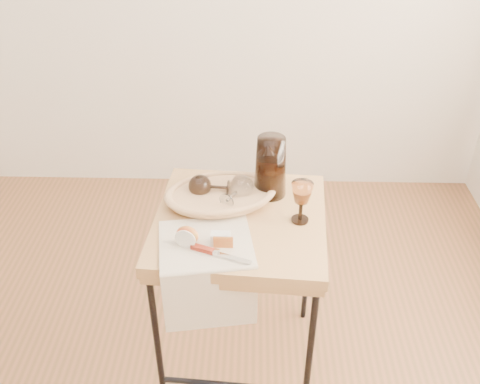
# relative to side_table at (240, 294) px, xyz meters

# --- Properties ---
(side_table) EXTENTS (0.64, 0.64, 0.76)m
(side_table) POSITION_rel_side_table_xyz_m (0.00, 0.00, 0.00)
(side_table) COLOR brown
(side_table) RESTS_ON floor
(tea_towel) EXTENTS (0.35, 0.32, 0.01)m
(tea_towel) POSITION_rel_side_table_xyz_m (-0.11, -0.15, 0.39)
(tea_towel) COLOR beige
(tea_towel) RESTS_ON side_table
(bread_basket) EXTENTS (0.41, 0.33, 0.05)m
(bread_basket) POSITION_rel_side_table_xyz_m (-0.07, 0.09, 0.41)
(bread_basket) COLOR #976F4F
(bread_basket) RESTS_ON side_table
(goblet_lying_a) EXTENTS (0.15, 0.10, 0.08)m
(goblet_lying_a) POSITION_rel_side_table_xyz_m (-0.11, 0.11, 0.44)
(goblet_lying_a) COLOR #35271D
(goblet_lying_a) RESTS_ON bread_basket
(goblet_lying_b) EXTENTS (0.15, 0.17, 0.09)m
(goblet_lying_b) POSITION_rel_side_table_xyz_m (-0.02, 0.07, 0.44)
(goblet_lying_b) COLOR white
(goblet_lying_b) RESTS_ON bread_basket
(pitcher) EXTENTS (0.21, 0.27, 0.27)m
(pitcher) POSITION_rel_side_table_xyz_m (0.11, 0.15, 0.50)
(pitcher) COLOR black
(pitcher) RESTS_ON side_table
(wine_goblet) EXTENTS (0.08, 0.08, 0.16)m
(wine_goblet) POSITION_rel_side_table_xyz_m (0.21, -0.02, 0.46)
(wine_goblet) COLOR white
(wine_goblet) RESTS_ON side_table
(apple_half) EXTENTS (0.08, 0.05, 0.07)m
(apple_half) POSITION_rel_side_table_xyz_m (-0.17, -0.16, 0.42)
(apple_half) COLOR red
(apple_half) RESTS_ON tea_towel
(apple_wedge) EXTENTS (0.06, 0.04, 0.04)m
(apple_wedge) POSITION_rel_side_table_xyz_m (-0.06, -0.16, 0.41)
(apple_wedge) COLOR silver
(apple_wedge) RESTS_ON tea_towel
(table_knife) EXTENTS (0.20, 0.09, 0.02)m
(table_knife) POSITION_rel_side_table_xyz_m (-0.06, -0.21, 0.40)
(table_knife) COLOR silver
(table_knife) RESTS_ON tea_towel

